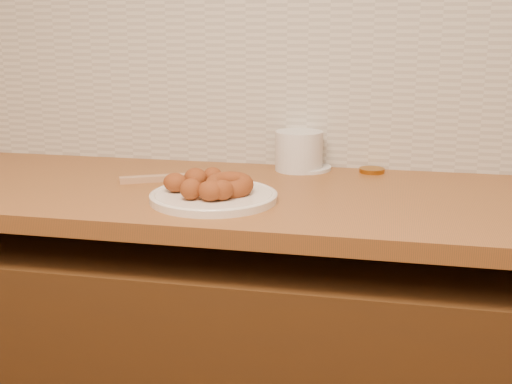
% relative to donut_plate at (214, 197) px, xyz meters
% --- Properties ---
extents(butcher_block, '(2.30, 0.62, 0.04)m').
position_rel_donut_plate_xyz_m(butcher_block, '(-0.33, 0.11, -0.03)').
color(butcher_block, brown).
rests_on(butcher_block, base_cabinet).
extents(backsplash, '(3.60, 0.02, 0.60)m').
position_rel_donut_plate_xyz_m(backsplash, '(0.32, 0.41, 0.29)').
color(backsplash, beige).
rests_on(backsplash, wall_back).
extents(donut_plate, '(0.28, 0.28, 0.02)m').
position_rel_donut_plate_xyz_m(donut_plate, '(0.00, 0.00, 0.00)').
color(donut_plate, silver).
rests_on(donut_plate, butcher_block).
extents(ring_donut, '(0.12, 0.13, 0.05)m').
position_rel_donut_plate_xyz_m(ring_donut, '(0.03, 0.01, 0.03)').
color(ring_donut, brown).
rests_on(ring_donut, donut_plate).
extents(fried_dough_chunks, '(0.19, 0.19, 0.05)m').
position_rel_donut_plate_xyz_m(fried_dough_chunks, '(-0.03, -0.01, 0.03)').
color(fried_dough_chunks, brown).
rests_on(fried_dough_chunks, donut_plate).
extents(plastic_tub, '(0.14, 0.14, 0.10)m').
position_rel_donut_plate_xyz_m(plastic_tub, '(0.14, 0.34, 0.04)').
color(plastic_tub, silver).
rests_on(plastic_tub, butcher_block).
extents(tub_lid, '(0.16, 0.16, 0.01)m').
position_rel_donut_plate_xyz_m(tub_lid, '(0.15, 0.36, -0.00)').
color(tub_lid, silver).
rests_on(tub_lid, butcher_block).
extents(brass_jar_lid, '(0.08, 0.08, 0.01)m').
position_rel_donut_plate_xyz_m(brass_jar_lid, '(0.33, 0.36, -0.00)').
color(brass_jar_lid, '#A86C1D').
rests_on(brass_jar_lid, butcher_block).
extents(wooden_utensil, '(0.19, 0.11, 0.02)m').
position_rel_donut_plate_xyz_m(wooden_utensil, '(-0.18, 0.15, -0.00)').
color(wooden_utensil, tan).
rests_on(wooden_utensil, butcher_block).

